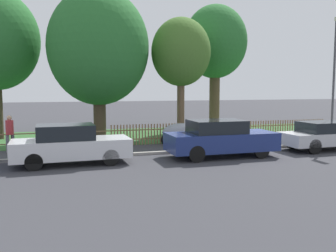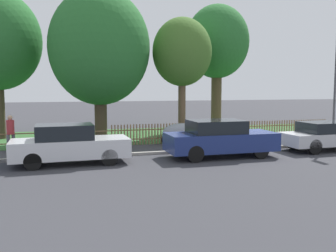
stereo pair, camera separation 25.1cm
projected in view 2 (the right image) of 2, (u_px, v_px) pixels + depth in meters
ground_plane at (253, 150)px, 17.11m from camera, size 120.00×120.00×0.00m
kerb_stone at (252, 148)px, 17.20m from camera, size 40.58×0.20×0.12m
grass_strip at (202, 133)px, 23.31m from camera, size 40.58×7.18×0.01m
park_fence at (227, 131)px, 19.83m from camera, size 40.58×0.05×1.03m
parked_car_black_saloon at (69, 144)px, 13.86m from camera, size 4.30×1.75×1.49m
parked_car_navy_estate at (220, 138)px, 15.25m from camera, size 4.49×1.77×1.53m
parked_car_red_compact at (328, 135)px, 16.96m from camera, size 4.55×1.84×1.29m
covered_motorcycle at (183, 132)px, 18.48m from camera, size 2.08×0.90×1.08m
tree_behind_motorcycle at (100, 48)px, 19.90m from camera, size 5.36×5.36×8.05m
tree_mid_park at (182, 53)px, 20.80m from camera, size 3.31×3.31×6.71m
tree_far_left at (217, 43)px, 24.15m from camera, size 4.11×4.11×8.14m
pedestrian_by_lamp at (11, 131)px, 16.42m from camera, size 0.45×0.45×1.63m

